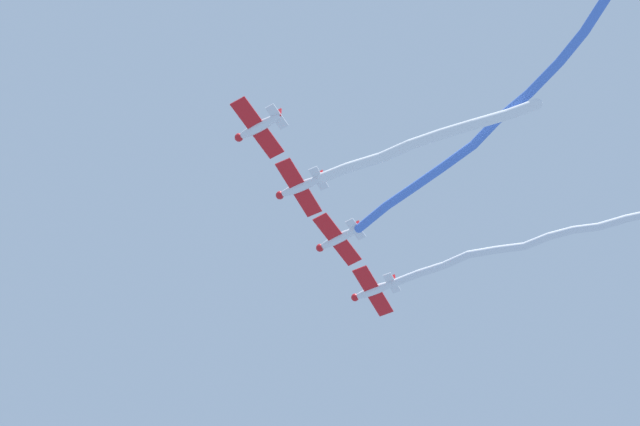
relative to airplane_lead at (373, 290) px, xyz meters
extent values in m
ellipsoid|color=white|center=(0.06, 0.08, -0.01)|extent=(3.24, 3.76, 0.85)
sphere|color=red|center=(-1.17, -1.46, -0.01)|extent=(1.01, 1.01, 0.72)
ellipsoid|color=#1E2D4C|center=(-0.26, -0.32, 0.31)|extent=(1.09, 1.16, 0.45)
cube|color=red|center=(-0.02, -0.03, -0.12)|extent=(5.58, 4.86, 0.11)
cube|color=white|center=(1.15, 1.44, 0.06)|extent=(2.33, 2.09, 0.09)
cube|color=red|center=(1.10, 1.37, 0.51)|extent=(0.68, 0.80, 1.17)
cylinder|color=white|center=(2.05, 2.59, -0.02)|extent=(1.98, 2.22, 0.80)
cylinder|color=white|center=(3.43, 4.52, 0.06)|extent=(1.99, 2.45, 0.83)
cylinder|color=white|center=(4.91, 6.44, 0.13)|extent=(2.14, 2.24, 0.74)
cylinder|color=white|center=(6.21, 8.41, 0.14)|extent=(1.63, 2.45, 0.70)
cylinder|color=white|center=(7.26, 10.66, 0.04)|extent=(1.84, 2.65, 1.00)
cylinder|color=white|center=(8.48, 12.76, 0.04)|extent=(2.02, 2.27, 0.99)
cylinder|color=white|center=(9.65, 14.65, 0.25)|extent=(1.72, 2.24, 1.02)
cylinder|color=white|center=(10.58, 16.59, 0.28)|extent=(1.62, 2.27, 0.93)
cylinder|color=white|center=(11.58, 18.72, 0.41)|extent=(1.94, 2.61, 1.26)
sphere|color=white|center=(1.36, 1.70, -0.06)|extent=(0.70, 0.70, 0.70)
sphere|color=white|center=(2.75, 3.49, 0.02)|extent=(0.70, 0.70, 0.70)
sphere|color=white|center=(4.11, 5.55, 0.11)|extent=(0.70, 0.70, 0.70)
sphere|color=white|center=(5.72, 7.33, 0.14)|extent=(0.70, 0.70, 0.70)
sphere|color=white|center=(6.71, 9.49, 0.14)|extent=(0.70, 0.70, 0.70)
sphere|color=white|center=(7.80, 11.84, -0.06)|extent=(0.70, 0.70, 0.70)
sphere|color=white|center=(9.16, 13.69, 0.15)|extent=(0.70, 0.70, 0.70)
sphere|color=white|center=(10.13, 15.60, 0.35)|extent=(0.70, 0.70, 0.70)
sphere|color=white|center=(11.02, 17.58, 0.21)|extent=(0.70, 0.70, 0.70)
sphere|color=white|center=(12.14, 19.87, 0.61)|extent=(0.70, 0.70, 0.70)
ellipsoid|color=white|center=(4.91, -4.38, 0.29)|extent=(3.51, 3.54, 0.85)
sphere|color=red|center=(3.53, -5.78, 0.29)|extent=(1.02, 1.02, 0.72)
ellipsoid|color=#1E2D4C|center=(4.55, -4.75, 0.61)|extent=(1.13, 1.13, 0.45)
cube|color=red|center=(4.81, -4.48, 0.18)|extent=(5.28, 5.23, 0.11)
cube|color=white|center=(6.13, -3.14, 0.36)|extent=(2.23, 2.21, 0.09)
cube|color=red|center=(6.07, -3.20, 0.81)|extent=(0.74, 0.75, 1.17)
cylinder|color=#4C75DB|center=(7.65, -1.98, 0.44)|extent=(3.13, 2.47, 1.24)
cylinder|color=#4C75DB|center=(10.04, -0.17, 0.72)|extent=(2.75, 2.40, 0.97)
cylinder|color=#4C75DB|center=(12.49, 1.75, 0.82)|extent=(3.18, 2.66, 0.82)
cylinder|color=#4C75DB|center=(15.07, 3.68, 0.89)|extent=(2.95, 2.44, 0.90)
cylinder|color=#4C75DB|center=(17.55, 5.21, 1.08)|extent=(2.92, 1.94, 1.08)
cylinder|color=#4C75DB|center=(20.30, 6.70, 1.17)|extent=(3.40, 2.41, 0.89)
cylinder|color=#4C75DB|center=(23.36, 8.33, 1.20)|extent=(3.53, 2.22, 0.97)
cylinder|color=#4C75DB|center=(26.41, 9.54, 1.18)|extent=(3.23, 1.63, 1.00)
cylinder|color=#4C75DB|center=(29.54, 10.42, 1.28)|extent=(3.61, 1.61, 1.19)
sphere|color=#4C75DB|center=(6.36, -2.90, 0.24)|extent=(0.78, 0.78, 0.78)
sphere|color=#4C75DB|center=(8.93, -1.06, 0.64)|extent=(0.78, 0.78, 0.78)
sphere|color=#4C75DB|center=(11.14, 0.73, 0.80)|extent=(0.78, 0.78, 0.78)
sphere|color=#4C75DB|center=(13.85, 2.77, 0.84)|extent=(0.78, 0.78, 0.78)
sphere|color=#4C75DB|center=(16.30, 4.59, 0.95)|extent=(0.78, 0.78, 0.78)
sphere|color=#4C75DB|center=(18.80, 5.84, 1.22)|extent=(0.78, 0.78, 0.78)
sphere|color=#4C75DB|center=(21.79, 7.57, 1.12)|extent=(0.78, 0.78, 0.78)
sphere|color=#4C75DB|center=(24.93, 9.10, 1.29)|extent=(0.78, 0.78, 0.78)
sphere|color=#4C75DB|center=(27.88, 9.98, 1.08)|extent=(0.78, 0.78, 0.78)
ellipsoid|color=white|center=(9.76, -8.83, -0.01)|extent=(3.26, 3.75, 0.85)
sphere|color=red|center=(8.52, -10.37, -0.01)|extent=(1.01, 1.01, 0.72)
ellipsoid|color=#1E2D4C|center=(9.44, -9.24, 0.31)|extent=(1.09, 1.16, 0.45)
cube|color=red|center=(9.67, -8.94, -0.12)|extent=(5.57, 4.87, 0.11)
cube|color=white|center=(10.85, -7.48, 0.06)|extent=(2.33, 2.09, 0.09)
cube|color=red|center=(10.80, -7.55, 0.51)|extent=(0.68, 0.80, 1.17)
cylinder|color=white|center=(11.78, -6.31, -0.07)|extent=(2.16, 2.38, 0.94)
cylinder|color=white|center=(13.33, -4.13, -0.15)|extent=(2.48, 3.01, 1.06)
cylinder|color=white|center=(15.11, -1.90, -0.37)|extent=(2.67, 2.58, 1.31)
cylinder|color=white|center=(16.78, 0.15, -0.52)|extent=(2.21, 2.64, 0.92)
cylinder|color=white|center=(18.26, 2.36, -0.57)|extent=(2.31, 2.77, 1.07)
cylinder|color=white|center=(19.68, 4.78, -0.49)|extent=(2.29, 2.98, 1.31)
cylinder|color=white|center=(21.04, 7.04, -0.34)|extent=(2.13, 2.47, 0.93)
sphere|color=white|center=(11.06, -7.22, -0.06)|extent=(0.89, 0.89, 0.89)
sphere|color=white|center=(12.49, -5.39, -0.09)|extent=(0.89, 0.89, 0.89)
sphere|color=white|center=(14.17, -2.87, -0.21)|extent=(0.89, 0.89, 0.89)
sphere|color=white|center=(16.05, -0.92, -0.53)|extent=(0.89, 0.89, 0.89)
sphere|color=white|center=(17.51, 1.22, -0.51)|extent=(0.89, 0.89, 0.89)
sphere|color=white|center=(19.01, 3.50, -0.63)|extent=(0.89, 0.89, 0.89)
sphere|color=white|center=(20.35, 6.06, -0.35)|extent=(0.89, 0.89, 0.89)
sphere|color=white|center=(21.73, 8.01, -0.33)|extent=(0.89, 0.89, 0.89)
ellipsoid|color=white|center=(14.61, -13.29, 0.29)|extent=(3.45, 3.59, 0.85)
sphere|color=red|center=(13.26, -14.73, 0.29)|extent=(1.02, 1.02, 0.72)
ellipsoid|color=#1E2D4C|center=(14.25, -13.67, 0.61)|extent=(1.12, 1.14, 0.45)
cube|color=red|center=(14.51, -13.39, 0.18)|extent=(5.35, 5.15, 0.11)
cube|color=white|center=(15.80, -12.03, 0.36)|extent=(2.25, 2.19, 0.09)
cube|color=red|center=(15.74, -12.09, 0.81)|extent=(0.73, 0.76, 1.17)
camera|label=1|loc=(54.86, -16.90, -69.20)|focal=54.90mm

